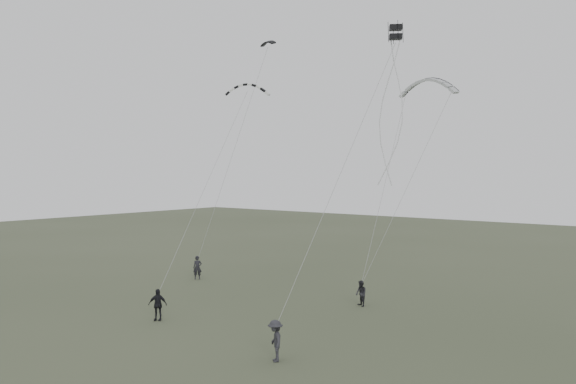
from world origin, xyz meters
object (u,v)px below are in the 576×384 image
Objects in this scene: kite_box at (396,32)px; flyer_center at (158,305)px; flyer_right at (361,294)px; kite_striped at (247,84)px; flyer_far at (275,341)px; kite_pale_large at (428,80)px; kite_dark_small at (268,42)px; flyer_left at (197,268)px.

flyer_center is at bearing 173.60° from kite_box.
flyer_center is (-7.05, -9.47, 0.09)m from flyer_right.
flyer_far is at bearing -83.37° from kite_striped.
flyer_far reaches higher than flyer_center.
kite_pale_large is at bearing 105.47° from flyer_right.
flyer_center is 9.23m from flyer_far.
flyer_far is 15.45m from kite_box.
kite_striped is at bearing 178.33° from flyer_far.
flyer_far is 2.52× the size of kite_box.
flyer_center is at bearing -118.81° from kite_striped.
kite_dark_small reaches higher than kite_pale_large.
flyer_center is at bearing -66.27° from kite_dark_small.
flyer_left is 1.03× the size of flyer_center.
flyer_center is at bearing -101.41° from flyer_left.
kite_striped is (-10.91, 10.45, 13.07)m from flyer_far.
kite_pale_large is (15.64, 5.60, 13.08)m from flyer_left.
flyer_center is 0.56× the size of kite_striped.
kite_striped reaches higher than flyer_right.
kite_dark_small is at bearing 67.28° from flyer_center.
flyer_far is 19.98m from kite_striped.
kite_striped reaches higher than flyer_far.
flyer_left is 14.05m from kite_striped.
kite_striped is at bearing -49.03° from flyer_left.
kite_box is (4.27, -4.15, 13.95)m from flyer_right.
flyer_far is 0.47× the size of kite_pale_large.
flyer_right is at bearing -38.13° from kite_striped.
flyer_right is at bearing -7.99° from kite_dark_small.
kite_striped is at bearing -145.94° from flyer_right.
kite_dark_small reaches higher than flyer_far.
kite_box is at bearing -17.11° from kite_dark_small.
kite_dark_small is 16.43m from kite_box.
kite_pale_large is at bearing -11.08° from kite_striped.
kite_pale_large is at bearing -28.12° from flyer_left.
flyer_right is 15.86m from kite_striped.
flyer_far is at bearing -81.18° from flyer_left.
kite_striped reaches higher than flyer_left.
kite_pale_large is at bearing 20.82° from kite_dark_small.
flyer_center is 16.13m from kite_striped.
kite_striped is at bearing -157.67° from kite_pale_large.
kite_pale_large reaches higher than flyer_center.
flyer_far reaches higher than flyer_left.
flyer_left is 17.60m from kite_dark_small.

